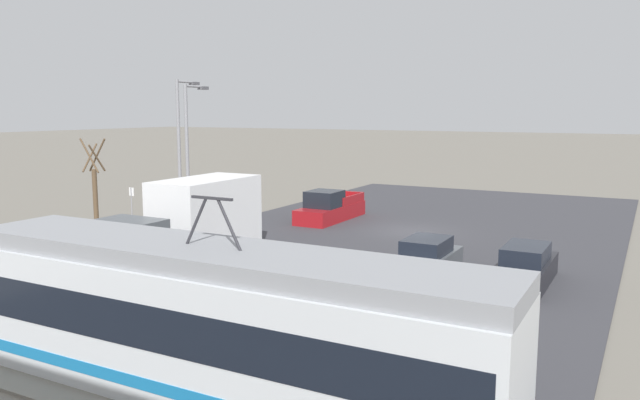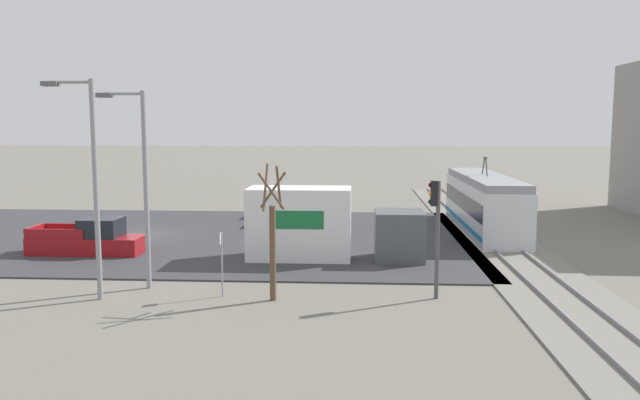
{
  "view_description": "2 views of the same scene",
  "coord_description": "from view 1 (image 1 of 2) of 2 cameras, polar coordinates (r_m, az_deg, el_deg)",
  "views": [
    {
      "loc": [
        -11.42,
        31.47,
        6.57
      ],
      "look_at": [
        0.16,
        9.98,
        3.04
      ],
      "focal_mm": 35.0,
      "sensor_mm": 36.0,
      "label": 1
    },
    {
      "loc": [
        36.17,
        12.76,
        6.66
      ],
      "look_at": [
        -0.93,
        10.51,
        2.16
      ],
      "focal_mm": 35.0,
      "sensor_mm": 36.0,
      "label": 2
    }
  ],
  "objects": [
    {
      "name": "street_lamp_near_crossing",
      "position": [
        38.03,
        -12.59,
        5.36
      ],
      "size": [
        0.36,
        1.95,
        8.34
      ],
      "color": "gray",
      "rests_on": "ground"
    },
    {
      "name": "sedan_car_0",
      "position": [
        24.72,
        18.24,
        -5.93
      ],
      "size": [
        1.73,
        4.69,
        1.49
      ],
      "color": "black",
      "rests_on": "ground"
    },
    {
      "name": "street_tree",
      "position": [
        33.2,
        -19.86,
        0.46
      ],
      "size": [
        1.22,
        1.01,
        5.18
      ],
      "color": "brown",
      "rests_on": "ground"
    },
    {
      "name": "rail_bed",
      "position": [
        17.04,
        -17.32,
        -14.65
      ],
      "size": [
        56.41,
        4.4,
        0.22
      ],
      "color": "gray",
      "rests_on": "ground"
    },
    {
      "name": "light_rail_tram",
      "position": [
        14.62,
        -9.58,
        -11.08
      ],
      "size": [
        13.59,
        2.75,
        4.59
      ],
      "color": "silver",
      "rests_on": "ground"
    },
    {
      "name": "road_surface",
      "position": [
        34.1,
        8.23,
        -2.89
      ],
      "size": [
        21.13,
        38.42,
        0.08
      ],
      "color": "#38383D",
      "rests_on": "ground"
    },
    {
      "name": "street_lamp_mid_block",
      "position": [
        35.92,
        -11.86,
        4.95
      ],
      "size": [
        0.36,
        1.95,
        8.0
      ],
      "color": "gray",
      "rests_on": "ground"
    },
    {
      "name": "no_parking_sign",
      "position": [
        34.42,
        -16.83,
        -0.55
      ],
      "size": [
        0.32,
        0.08,
        2.52
      ],
      "color": "gray",
      "rests_on": "ground"
    },
    {
      "name": "ground_plane",
      "position": [
        34.11,
        8.23,
        -2.96
      ],
      "size": [
        320.0,
        320.0,
        0.0
      ],
      "primitive_type": "plane",
      "color": "slate"
    },
    {
      "name": "sedan_car_1",
      "position": [
        25.13,
        9.7,
        -5.41
      ],
      "size": [
        1.8,
        4.21,
        1.49
      ],
      "color": "#4C5156",
      "rests_on": "ground"
    },
    {
      "name": "box_truck",
      "position": [
        27.19,
        -11.93,
        -2.27
      ],
      "size": [
        2.55,
        8.62,
        3.51
      ],
      "color": "#4C5156",
      "rests_on": "ground"
    },
    {
      "name": "pickup_truck",
      "position": [
        37.02,
        0.89,
        -0.78
      ],
      "size": [
        1.96,
        5.7,
        1.83
      ],
      "color": "maroon",
      "rests_on": "ground"
    }
  ]
}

